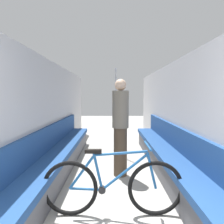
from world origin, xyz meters
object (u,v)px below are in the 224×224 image
(bench_seat_row_left, at_px, (56,159))
(passenger_standing, at_px, (119,126))
(grab_pole_near, at_px, (115,113))
(bench_seat_row_right, at_px, (167,159))
(bicycle, at_px, (112,187))

(bench_seat_row_left, distance_m, passenger_standing, 1.33)
(passenger_standing, bearing_deg, grab_pole_near, -87.55)
(bench_seat_row_right, bearing_deg, bicycle, -126.76)
(bench_seat_row_right, height_order, bicycle, bench_seat_row_right)
(passenger_standing, bearing_deg, bench_seat_row_left, -1.45)
(bench_seat_row_left, relative_size, bench_seat_row_right, 1.00)
(bench_seat_row_left, distance_m, bench_seat_row_right, 2.07)
(passenger_standing, bearing_deg, bench_seat_row_right, -177.90)
(bench_seat_row_left, bearing_deg, bench_seat_row_right, 0.00)
(grab_pole_near, bearing_deg, passenger_standing, -87.63)
(bench_seat_row_left, bearing_deg, passenger_standing, -1.53)
(bicycle, bearing_deg, passenger_standing, 66.93)
(bench_seat_row_right, height_order, passenger_standing, passenger_standing)
(bicycle, xyz_separation_m, passenger_standing, (0.15, 1.36, 0.55))
(grab_pole_near, bearing_deg, bicycle, -91.72)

